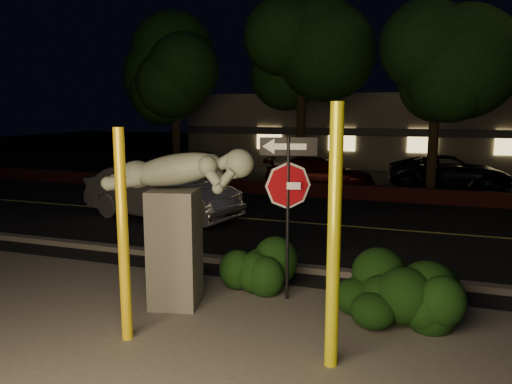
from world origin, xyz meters
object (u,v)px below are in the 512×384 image
parked_car_darkred (319,173)px  parked_car_dark (449,172)px  yellow_pole_right (334,240)px  signpost (288,186)px  yellow_pole_left (123,237)px  parked_car_red (202,164)px  silver_sedan (161,192)px  sculpture (177,210)px

parked_car_darkred → parked_car_dark: size_ratio=0.91×
yellow_pole_right → signpost: (-1.11, 1.93, 0.31)m
yellow_pole_left → parked_car_red: bearing=111.8°
silver_sedan → yellow_pole_left: bearing=-140.3°
yellow_pole_left → yellow_pole_right: bearing=4.4°
signpost → yellow_pole_right: bearing=-73.8°
yellow_pole_left → silver_sedan: size_ratio=0.61×
sculpture → parked_car_red: bearing=101.1°
signpost → silver_sedan: size_ratio=0.56×
yellow_pole_right → yellow_pole_left: bearing=-175.6°
yellow_pole_left → sculpture: yellow_pole_left is taller
yellow_pole_right → parked_car_darkred: size_ratio=0.75×
yellow_pole_right → parked_car_red: (-8.90, 15.06, -0.96)m
parked_car_darkred → sculpture: bearing=173.2°
yellow_pole_left → signpost: 2.77m
signpost → sculpture: bearing=-166.6°
signpost → parked_car_darkred: signpost is taller
parked_car_darkred → parked_car_red: bearing=68.1°
yellow_pole_right → parked_car_red: bearing=120.6°
sculpture → yellow_pole_right: bearing=-35.3°
silver_sedan → parked_car_darkred: size_ratio=1.11×
yellow_pole_left → parked_car_dark: bearing=73.9°
silver_sedan → parked_car_red: bearing=31.0°
parked_car_red → parked_car_dark: bearing=-86.2°
yellow_pole_left → parked_car_dark: 16.57m
sculpture → yellow_pole_left: bearing=-107.0°
sculpture → silver_sedan: size_ratio=0.53×
silver_sedan → parked_car_darkred: (3.14, 6.96, -0.17)m
silver_sedan → parked_car_red: size_ratio=1.24×
parked_car_red → yellow_pole_left: bearing=-157.8°
signpost → parked_car_dark: signpost is taller
parked_car_dark → sculpture: bearing=158.2°
yellow_pole_left → sculpture: 1.34m
parked_car_red → parked_car_dark: (10.68, 0.63, -0.00)m
signpost → sculpture: size_ratio=1.06×
yellow_pole_left → signpost: bearing=51.9°
yellow_pole_right → parked_car_dark: bearing=83.5°
silver_sedan → yellow_pole_right: bearing=-123.9°
sculpture → signpost: bearing=14.3°
signpost → silver_sedan: (-5.13, 4.82, -1.14)m
sculpture → silver_sedan: bearing=109.3°
signpost → parked_car_red: signpost is taller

